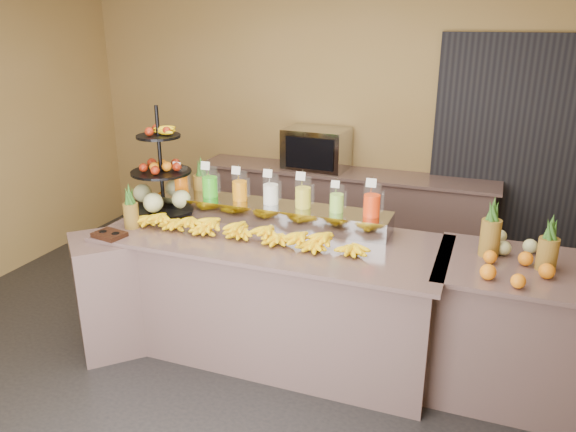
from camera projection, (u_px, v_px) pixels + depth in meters
The scene contains 20 objects.
ground at pixel (257, 369), 4.10m from camera, with size 6.00×6.00×0.00m, color black.
room_envelope at pixel (319, 97), 4.10m from camera, with size 6.04×5.02×2.82m.
buffet_counter at pixel (256, 294), 4.21m from camera, with size 2.75×1.25×0.93m.
right_counter at pixel (514, 329), 3.73m from camera, with size 1.08×0.88×0.93m.
back_ledge at pixel (342, 214), 5.93m from camera, with size 3.10×0.55×0.93m.
pitcher_tray at pixel (271, 213), 4.31m from camera, with size 1.85×0.30×0.15m, color gray.
juice_pitcher_orange_a at pixel (181, 182), 4.52m from camera, with size 0.12×0.12×0.28m.
juice_pitcher_green at pixel (210, 184), 4.43m from camera, with size 0.13×0.13×0.31m.
juice_pitcher_orange_b at pixel (240, 188), 4.34m from camera, with size 0.12×0.13×0.29m.
juice_pitcher_milk at pixel (271, 191), 4.26m from camera, with size 0.12×0.13×0.30m.
juice_pitcher_lemon at pixel (303, 195), 4.17m from camera, with size 0.12×0.13×0.30m.
juice_pitcher_lime at pixel (337, 200), 4.09m from camera, with size 0.11×0.11×0.26m.
juice_pitcher_orange_c at pixel (372, 202), 3.99m from camera, with size 0.13×0.13×0.30m.
banana_heap at pixel (244, 228), 4.02m from camera, with size 1.83×0.17×0.15m.
fruit_stand at pixel (167, 186), 4.48m from camera, with size 0.72×0.72×0.86m.
condiment_caddy at pixel (109, 235), 4.05m from camera, with size 0.22×0.16×0.03m, color black.
pineapple_left_a at pixel (131, 212), 4.19m from camera, with size 0.11×0.11×0.35m.
pineapple_left_b at pixel (202, 187), 4.66m from camera, with size 0.14×0.14×0.43m.
right_fruit_pile at pixel (513, 256), 3.52m from camera, with size 0.48×0.45×0.25m.
oven_warmer at pixel (316, 149), 5.80m from camera, with size 0.64×0.45×0.42m, color gray.
Camera 1 is at (1.45, -3.18, 2.43)m, focal length 35.00 mm.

